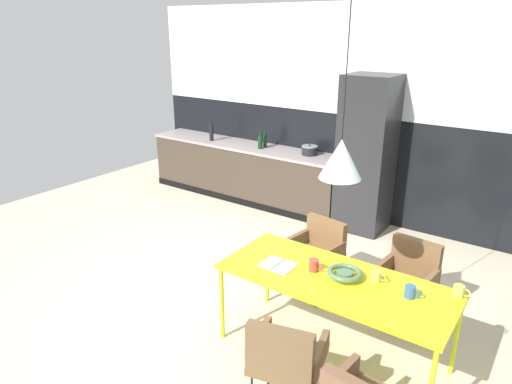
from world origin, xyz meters
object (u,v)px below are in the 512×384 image
(armchair_far_side, at_px, (285,355))
(bottle_vinegar_dark, at_px, (211,132))
(armchair_by_stool, at_px, (318,246))
(fruit_bowl, at_px, (345,273))
(mug_dark_espresso, at_px, (411,292))
(bottle_spice_small, at_px, (260,142))
(cooking_pot, at_px, (310,150))
(mug_short_terracotta, at_px, (376,276))
(dining_table, at_px, (335,283))
(pendant_lamp_over_table_near, at_px, (341,159))
(bottle_wine_green, at_px, (265,141))
(open_book, at_px, (278,265))
(refrigerator_column, at_px, (366,155))
(armchair_head_of_table, at_px, (409,272))
(mug_white_ceramic, at_px, (459,291))
(mug_tall_blue, at_px, (314,265))

(armchair_far_side, distance_m, bottle_vinegar_dark, 4.81)
(armchair_by_stool, height_order, fruit_bowl, fruit_bowl)
(mug_dark_espresso, bearing_deg, bottle_vinegar_dark, 148.71)
(bottle_spice_small, bearing_deg, cooking_pot, 8.90)
(fruit_bowl, relative_size, cooking_pot, 1.19)
(mug_dark_espresso, bearing_deg, cooking_pot, 131.61)
(mug_short_terracotta, bearing_deg, bottle_vinegar_dark, 147.57)
(fruit_bowl, bearing_deg, bottle_vinegar_dark, 144.77)
(dining_table, bearing_deg, pendant_lamp_over_table_near, -90.00)
(fruit_bowl, height_order, bottle_vinegar_dark, bottle_vinegar_dark)
(mug_dark_espresso, xyz_separation_m, bottle_spice_small, (-3.09, 2.48, 0.21))
(dining_table, distance_m, cooking_pot, 3.20)
(fruit_bowl, bearing_deg, bottle_wine_green, 134.29)
(bottle_vinegar_dark, xyz_separation_m, pendant_lamp_over_table_near, (3.45, -2.57, 0.71))
(pendant_lamp_over_table_near, bearing_deg, open_book, -174.79)
(refrigerator_column, relative_size, armchair_far_side, 2.56)
(bottle_spice_small, bearing_deg, armchair_head_of_table, -30.60)
(armchair_by_stool, distance_m, mug_white_ceramic, 1.58)
(cooking_pot, bearing_deg, open_book, -65.64)
(mug_dark_espresso, relative_size, bottle_wine_green, 0.48)
(armchair_far_side, xyz_separation_m, armchair_by_stool, (-0.60, 1.61, -0.01))
(mug_white_ceramic, relative_size, bottle_wine_green, 0.49)
(armchair_far_side, xyz_separation_m, bottle_spice_small, (-2.53, 3.32, 0.48))
(dining_table, distance_m, mug_dark_espresso, 0.58)
(open_book, relative_size, pendant_lamp_over_table_near, 0.21)
(open_book, distance_m, bottle_vinegar_dark, 3.96)
(dining_table, distance_m, mug_white_ceramic, 0.91)
(refrigerator_column, height_order, bottle_wine_green, refrigerator_column)
(armchair_far_side, bearing_deg, pendant_lamp_over_table_near, 77.05)
(bottle_spice_small, bearing_deg, dining_table, -45.41)
(refrigerator_column, bearing_deg, bottle_wine_green, 177.97)
(refrigerator_column, bearing_deg, mug_short_terracotta, -65.23)
(armchair_head_of_table, relative_size, mug_short_terracotta, 6.27)
(armchair_far_side, height_order, armchair_by_stool, armchair_far_side)
(mug_tall_blue, relative_size, mug_short_terracotta, 1.03)
(bottle_wine_green, distance_m, bottle_vinegar_dark, 0.95)
(armchair_head_of_table, bearing_deg, bottle_wine_green, -26.66)
(bottle_wine_green, bearing_deg, open_book, -53.77)
(cooking_pot, height_order, bottle_vinegar_dark, bottle_vinegar_dark)
(fruit_bowl, relative_size, mug_short_terracotta, 2.21)
(mug_white_ceramic, height_order, bottle_spice_small, bottle_spice_small)
(bottle_vinegar_dark, bearing_deg, armchair_head_of_table, -23.59)
(armchair_by_stool, relative_size, mug_dark_espresso, 6.20)
(bottle_vinegar_dark, bearing_deg, pendant_lamp_over_table_near, -36.63)
(armchair_by_stool, relative_size, mug_white_ceramic, 6.08)
(armchair_by_stool, xyz_separation_m, mug_white_ceramic, (1.45, -0.55, 0.28))
(mug_dark_espresso, height_order, bottle_wine_green, bottle_wine_green)
(mug_short_terracotta, height_order, bottle_spice_small, bottle_spice_small)
(open_book, height_order, pendant_lamp_over_table_near, pendant_lamp_over_table_near)
(armchair_head_of_table, relative_size, bottle_wine_green, 3.05)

